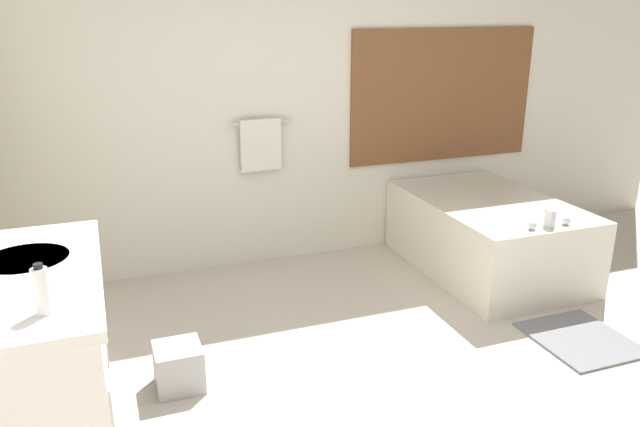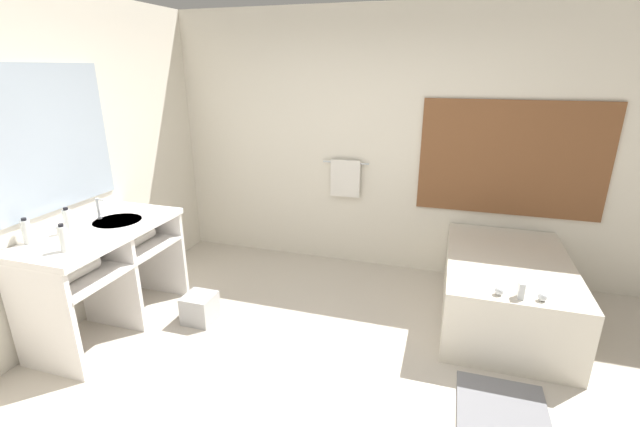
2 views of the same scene
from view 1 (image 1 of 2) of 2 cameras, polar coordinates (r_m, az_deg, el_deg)
ground_plane at (r=3.49m, az=9.80°, el=-16.72°), size 16.00×16.00×0.00m
wall_back_with_blinds at (r=4.96m, az=-1.86°, el=10.88°), size 7.40×0.13×2.70m
vanity_counter at (r=3.12m, az=-24.88°, el=-9.15°), size 0.65×1.31×0.89m
bathtub at (r=5.06m, az=15.04°, el=-1.58°), size 0.99×1.55×0.70m
water_bottle_1 at (r=2.56m, az=-24.10°, el=-6.44°), size 0.06×0.06×0.20m
waste_bin at (r=3.59m, az=-12.79°, el=-13.52°), size 0.25×0.25×0.25m
bath_mat at (r=4.32m, az=22.71°, el=-10.53°), size 0.56×0.63×0.02m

